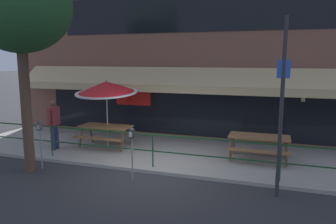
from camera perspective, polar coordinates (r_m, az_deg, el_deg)
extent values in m
plane|color=#2D2D30|center=(9.32, -3.31, -10.68)|extent=(120.00, 120.00, 0.00)
cube|color=#9E998E|center=(11.09, 0.53, -7.08)|extent=(15.00, 4.00, 0.10)
cube|color=brown|center=(12.80, 3.69, 10.13)|extent=(15.00, 0.50, 6.73)
cube|color=black|center=(12.65, 3.45, 16.87)|extent=(10.50, 0.02, 1.40)
cube|color=black|center=(12.68, 3.30, 1.01)|extent=(12.00, 0.02, 2.30)
cube|color=red|center=(13.38, -6.07, 2.71)|extent=(1.50, 0.02, 0.70)
cube|color=tan|center=(12.04, 2.68, 6.08)|extent=(13.80, 0.92, 0.70)
cube|color=tan|center=(11.58, 1.97, 3.96)|extent=(13.80, 0.08, 0.28)
cube|color=black|center=(12.07, 22.45, 3.14)|extent=(0.04, 0.28, 0.04)
cube|color=black|center=(11.95, 22.44, 2.22)|extent=(0.18, 0.18, 0.28)
cube|color=beige|center=(11.95, 22.44, 2.22)|extent=(0.13, 0.19, 0.20)
cylinder|color=#194723|center=(11.08, -19.62, -4.84)|extent=(0.04, 0.04, 0.95)
cylinder|color=#194723|center=(9.40, -2.67, -6.80)|extent=(0.04, 0.04, 0.95)
cylinder|color=#194723|center=(8.82, 18.98, -8.41)|extent=(0.04, 0.04, 0.95)
cube|color=#194723|center=(9.28, -2.69, -3.98)|extent=(13.80, 0.04, 0.04)
cube|color=#194723|center=(9.40, -2.67, -6.80)|extent=(13.80, 0.03, 0.03)
cube|color=brown|center=(11.62, -10.81, -2.47)|extent=(1.80, 0.80, 0.05)
cube|color=brown|center=(11.20, -12.21, -4.54)|extent=(1.80, 0.26, 0.04)
cube|color=brown|center=(12.18, -9.44, -3.32)|extent=(1.80, 0.26, 0.04)
cylinder|color=brown|center=(11.07, -7.92, -4.95)|extent=(0.07, 0.30, 0.73)
cylinder|color=brown|center=(11.62, -6.53, -4.23)|extent=(0.07, 0.30, 0.73)
cylinder|color=brown|center=(11.85, -14.90, -4.23)|extent=(0.07, 0.30, 0.73)
cylinder|color=brown|center=(12.37, -13.28, -3.59)|extent=(0.07, 0.30, 0.73)
cube|color=brown|center=(10.32, 15.59, -4.15)|extent=(1.80, 0.80, 0.05)
cube|color=brown|center=(9.84, 15.33, -6.61)|extent=(1.80, 0.26, 0.04)
cube|color=brown|center=(10.96, 15.68, -4.99)|extent=(1.80, 0.26, 0.04)
cylinder|color=brown|center=(10.11, 19.96, -6.83)|extent=(0.07, 0.30, 0.73)
cylinder|color=brown|center=(10.72, 19.88, -5.91)|extent=(0.07, 0.30, 0.73)
cylinder|color=brown|center=(10.17, 10.87, -6.32)|extent=(0.07, 0.30, 0.73)
cylinder|color=brown|center=(10.78, 11.33, -5.43)|extent=(0.07, 0.30, 0.73)
cylinder|color=#B7B2A8|center=(11.66, -10.55, -0.37)|extent=(0.04, 0.04, 2.30)
cone|color=red|center=(11.54, -10.69, 4.29)|extent=(2.10, 2.13, 0.59)
cylinder|color=white|center=(11.56, -10.66, 3.35)|extent=(2.14, 2.14, 0.23)
sphere|color=#B7B2A8|center=(11.53, -10.72, 5.47)|extent=(0.07, 0.07, 0.07)
cylinder|color=navy|center=(11.78, -19.40, -4.22)|extent=(0.15, 0.15, 0.86)
cylinder|color=navy|center=(11.94, -18.84, -4.02)|extent=(0.15, 0.15, 0.86)
cube|color=maroon|center=(11.72, -19.30, -0.64)|extent=(0.25, 0.41, 0.60)
cylinder|color=maroon|center=(11.52, -20.05, -1.01)|extent=(0.10, 0.10, 0.54)
cylinder|color=maroon|center=(11.93, -18.57, -0.58)|extent=(0.10, 0.10, 0.54)
sphere|color=brown|center=(11.65, -19.42, 1.49)|extent=(0.22, 0.22, 0.22)
cylinder|color=gray|center=(10.21, -21.21, -6.13)|extent=(0.04, 0.04, 1.15)
cylinder|color=#4C4C51|center=(10.06, -21.44, -2.42)|extent=(0.15, 0.15, 0.20)
sphere|color=#4C4C51|center=(10.04, -21.47, -1.86)|extent=(0.14, 0.14, 0.14)
cube|color=silver|center=(10.00, -21.74, -2.45)|extent=(0.08, 0.01, 0.13)
cylinder|color=gray|center=(8.68, -6.25, -8.22)|extent=(0.04, 0.04, 1.15)
cylinder|color=#2D2D33|center=(8.51, -6.33, -3.89)|extent=(0.15, 0.15, 0.20)
sphere|color=#2D2D33|center=(8.48, -6.34, -3.23)|extent=(0.14, 0.14, 0.14)
cube|color=silver|center=(8.43, -6.56, -3.94)|extent=(0.08, 0.01, 0.13)
cylinder|color=#2D2D33|center=(7.76, 19.14, 0.40)|extent=(0.09, 0.09, 4.11)
cube|color=blue|center=(7.66, 19.50, 7.07)|extent=(0.28, 0.02, 0.40)
cylinder|color=brown|center=(9.83, -23.46, 0.46)|extent=(0.28, 0.28, 3.60)
ellipsoid|color=#235128|center=(9.82, -24.53, 16.34)|extent=(2.84, 2.55, 2.41)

